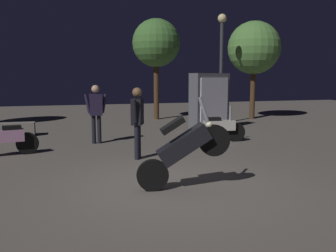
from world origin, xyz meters
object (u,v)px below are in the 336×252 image
object	(u,v)px
person_rider_beside	(137,116)
streetlamp_near	(221,54)
kiosk_billboard	(210,102)
motorcycle_black_foreground	(183,148)
motorcycle_white_parked_left	(219,128)
motorcycle_pink_parked_right	(4,139)
person_bystander_far	(96,109)

from	to	relation	value
person_rider_beside	streetlamp_near	world-z (taller)	streetlamp_near
streetlamp_near	kiosk_billboard	world-z (taller)	streetlamp_near
motorcycle_black_foreground	person_rider_beside	bearing A→B (deg)	102.96
motorcycle_black_foreground	motorcycle_white_parked_left	xyz separation A→B (m)	(2.52, 4.16, -0.31)
motorcycle_pink_parked_right	kiosk_billboard	distance (m)	7.30
person_rider_beside	person_bystander_far	world-z (taller)	person_bystander_far
motorcycle_black_foreground	person_bystander_far	xyz separation A→B (m)	(-1.08, 4.94, 0.29)
motorcycle_pink_parked_right	kiosk_billboard	size ratio (longest dim) A/B	0.78
motorcycle_black_foreground	motorcycle_pink_parked_right	xyz separation A→B (m)	(-3.46, 3.81, -0.31)
streetlamp_near	kiosk_billboard	bearing A→B (deg)	-126.93
person_rider_beside	motorcycle_black_foreground	bearing A→B (deg)	121.31
person_bystander_far	kiosk_billboard	bearing A→B (deg)	111.33
motorcycle_white_parked_left	person_rider_beside	world-z (taller)	person_rider_beside
motorcycle_black_foreground	person_rider_beside	xyz separation A→B (m)	(-0.30, 2.59, 0.29)
kiosk_billboard	motorcycle_pink_parked_right	bearing A→B (deg)	1.94
person_rider_beside	kiosk_billboard	bearing A→B (deg)	-106.34
person_rider_beside	motorcycle_pink_parked_right	bearing A→B (deg)	3.55
motorcycle_white_parked_left	streetlamp_near	distance (m)	5.01
motorcycle_pink_parked_right	kiosk_billboard	bearing A→B (deg)	-168.09
motorcycle_white_parked_left	kiosk_billboard	world-z (taller)	kiosk_billboard
motorcycle_white_parked_left	person_bystander_far	size ratio (longest dim) A/B	0.96
motorcycle_white_parked_left	motorcycle_pink_parked_right	size ratio (longest dim) A/B	1.01
motorcycle_pink_parked_right	person_rider_beside	xyz separation A→B (m)	(3.15, -1.22, 0.59)
motorcycle_black_foreground	person_rider_beside	size ratio (longest dim) A/B	0.96
motorcycle_pink_parked_right	kiosk_billboard	xyz separation A→B (m)	(6.69, 2.85, 0.61)
kiosk_billboard	person_bystander_far	bearing A→B (deg)	0.54
motorcycle_black_foreground	streetlamp_near	world-z (taller)	streetlamp_near
person_bystander_far	streetlamp_near	bearing A→B (deg)	120.07
motorcycle_black_foreground	motorcycle_pink_parked_right	distance (m)	5.15
person_rider_beside	streetlamp_near	bearing A→B (deg)	-105.32
person_bystander_far	streetlamp_near	xyz separation A→B (m)	(5.41, 3.18, 1.86)
person_bystander_far	motorcycle_black_foreground	bearing A→B (deg)	11.95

